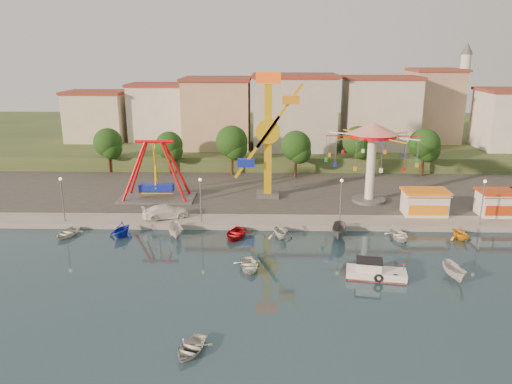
{
  "coord_description": "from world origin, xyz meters",
  "views": [
    {
      "loc": [
        -0.41,
        -41.47,
        20.01
      ],
      "look_at": [
        -1.68,
        14.0,
        4.0
      ],
      "focal_mm": 35.0,
      "sensor_mm": 36.0,
      "label": 1
    }
  ],
  "objects_px": {
    "wave_swinger": "(372,145)",
    "skiff": "(454,272)",
    "kamikaze_tower": "(270,139)",
    "pirate_ship_ride": "(156,172)",
    "cabin_motorboat": "(375,273)",
    "van": "(165,212)",
    "rowboat_a": "(249,265)"
  },
  "relations": [
    {
      "from": "cabin_motorboat",
      "to": "van",
      "type": "relative_size",
      "value": 1.04
    },
    {
      "from": "wave_swinger",
      "to": "cabin_motorboat",
      "type": "height_order",
      "value": "wave_swinger"
    },
    {
      "from": "pirate_ship_ride",
      "to": "rowboat_a",
      "type": "xyz_separation_m",
      "value": [
        13.01,
        -20.4,
        -4.01
      ]
    },
    {
      "from": "cabin_motorboat",
      "to": "rowboat_a",
      "type": "relative_size",
      "value": 1.52
    },
    {
      "from": "pirate_ship_ride",
      "to": "wave_swinger",
      "type": "xyz_separation_m",
      "value": [
        28.09,
        -0.35,
        3.8
      ]
    },
    {
      "from": "wave_swinger",
      "to": "cabin_motorboat",
      "type": "bearing_deg",
      "value": -99.49
    },
    {
      "from": "van",
      "to": "rowboat_a",
      "type": "bearing_deg",
      "value": -163.93
    },
    {
      "from": "pirate_ship_ride",
      "to": "cabin_motorboat",
      "type": "relative_size",
      "value": 1.8
    },
    {
      "from": "cabin_motorboat",
      "to": "skiff",
      "type": "bearing_deg",
      "value": 9.43
    },
    {
      "from": "skiff",
      "to": "van",
      "type": "bearing_deg",
      "value": 147.53
    },
    {
      "from": "wave_swinger",
      "to": "rowboat_a",
      "type": "distance_m",
      "value": 26.27
    },
    {
      "from": "wave_swinger",
      "to": "skiff",
      "type": "distance_m",
      "value": 23.21
    },
    {
      "from": "pirate_ship_ride",
      "to": "cabin_motorboat",
      "type": "distance_m",
      "value": 33.15
    },
    {
      "from": "kamikaze_tower",
      "to": "van",
      "type": "xyz_separation_m",
      "value": [
        -12.43,
        -9.03,
        -7.14
      ]
    },
    {
      "from": "pirate_ship_ride",
      "to": "cabin_motorboat",
      "type": "height_order",
      "value": "pirate_ship_ride"
    },
    {
      "from": "rowboat_a",
      "to": "pirate_ship_ride",
      "type": "bearing_deg",
      "value": 112.03
    },
    {
      "from": "pirate_ship_ride",
      "to": "rowboat_a",
      "type": "bearing_deg",
      "value": -57.47
    },
    {
      "from": "cabin_motorboat",
      "to": "rowboat_a",
      "type": "xyz_separation_m",
      "value": [
        -11.45,
        1.63,
        -0.12
      ]
    },
    {
      "from": "rowboat_a",
      "to": "van",
      "type": "xyz_separation_m",
      "value": [
        -10.36,
        12.78,
        1.0
      ]
    },
    {
      "from": "rowboat_a",
      "to": "skiff",
      "type": "xyz_separation_m",
      "value": [
        18.58,
        -1.63,
        0.3
      ]
    },
    {
      "from": "pirate_ship_ride",
      "to": "van",
      "type": "relative_size",
      "value": 1.86
    },
    {
      "from": "cabin_motorboat",
      "to": "skiff",
      "type": "distance_m",
      "value": 7.13
    },
    {
      "from": "wave_swinger",
      "to": "skiff",
      "type": "height_order",
      "value": "wave_swinger"
    },
    {
      "from": "kamikaze_tower",
      "to": "wave_swinger",
      "type": "bearing_deg",
      "value": -7.7
    },
    {
      "from": "kamikaze_tower",
      "to": "rowboat_a",
      "type": "bearing_deg",
      "value": -95.4
    },
    {
      "from": "wave_swinger",
      "to": "cabin_motorboat",
      "type": "xyz_separation_m",
      "value": [
        -3.62,
        -21.68,
        -7.7
      ]
    },
    {
      "from": "skiff",
      "to": "wave_swinger",
      "type": "bearing_deg",
      "value": 93.18
    },
    {
      "from": "pirate_ship_ride",
      "to": "kamikaze_tower",
      "type": "distance_m",
      "value": 15.69
    },
    {
      "from": "rowboat_a",
      "to": "van",
      "type": "distance_m",
      "value": 16.48
    },
    {
      "from": "kamikaze_tower",
      "to": "cabin_motorboat",
      "type": "distance_m",
      "value": 26.49
    },
    {
      "from": "wave_swinger",
      "to": "van",
      "type": "distance_m",
      "value": 27.32
    },
    {
      "from": "pirate_ship_ride",
      "to": "kamikaze_tower",
      "type": "relative_size",
      "value": 0.61
    }
  ]
}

